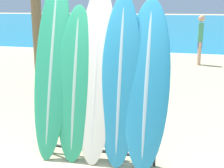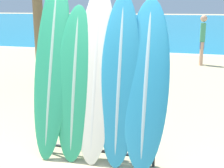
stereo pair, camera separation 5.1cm
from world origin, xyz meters
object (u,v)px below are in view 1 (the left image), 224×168
at_px(surfboard_slot_4, 147,86).
at_px(person_mid_beach, 93,60).
at_px(surfboard_slot_1, 75,84).
at_px(surfboard_slot_0, 52,68).
at_px(surfboard_slot_3, 120,82).
at_px(surfboard_slot_2, 96,76).
at_px(person_near_water, 200,38).
at_px(surfboard_rack, 97,127).

distance_m(surfboard_slot_4, person_mid_beach, 3.39).
xyz_separation_m(surfboard_slot_1, surfboard_slot_4, (0.99, 0.01, 0.04)).
xyz_separation_m(surfboard_slot_0, surfboard_slot_1, (0.37, -0.06, -0.20)).
xyz_separation_m(surfboard_slot_0, surfboard_slot_3, (1.00, -0.05, -0.13)).
xyz_separation_m(surfboard_slot_0, surfboard_slot_2, (0.66, -0.03, -0.08)).
height_order(surfboard_slot_2, person_near_water, surfboard_slot_2).
xyz_separation_m(person_near_water, person_mid_beach, (-2.41, -4.95, -0.10)).
xyz_separation_m(surfboard_slot_1, surfboard_slot_2, (0.29, 0.03, 0.12)).
xyz_separation_m(surfboard_slot_3, person_near_water, (1.05, 7.86, -0.16)).
distance_m(surfboard_slot_0, surfboard_slot_1, 0.42).
relative_size(surfboard_slot_2, person_near_water, 1.33).
distance_m(surfboard_slot_0, surfboard_slot_2, 0.66).
bearing_deg(surfboard_slot_4, surfboard_rack, -178.30).
distance_m(surfboard_slot_3, person_near_water, 7.93).
height_order(surfboard_rack, surfboard_slot_0, surfboard_slot_0).
relative_size(person_near_water, person_mid_beach, 1.11).
distance_m(surfboard_slot_1, surfboard_slot_4, 0.99).
bearing_deg(surfboard_slot_1, surfboard_slot_2, 6.20).
xyz_separation_m(surfboard_slot_1, person_near_water, (1.68, 7.87, -0.09)).
relative_size(surfboard_slot_0, person_near_water, 1.42).
xyz_separation_m(surfboard_slot_0, person_mid_beach, (-0.36, 2.86, -0.39)).
xyz_separation_m(surfboard_slot_0, person_near_water, (2.05, 7.81, -0.29)).
bearing_deg(surfboard_slot_0, surfboard_slot_4, -2.16).
distance_m(surfboard_slot_4, person_near_water, 7.89).
height_order(surfboard_slot_4, person_mid_beach, surfboard_slot_4).
relative_size(surfboard_slot_0, surfboard_slot_2, 1.07).
distance_m(surfboard_rack, person_near_water, 8.02).
distance_m(surfboard_slot_0, surfboard_slot_4, 1.37).
height_order(surfboard_slot_4, person_near_water, surfboard_slot_4).
bearing_deg(person_near_water, person_mid_beach, -30.15).
bearing_deg(surfboard_rack, person_near_water, 80.12).
height_order(surfboard_slot_2, surfboard_slot_3, surfboard_slot_2).
relative_size(surfboard_slot_4, person_near_water, 1.24).
height_order(surfboard_slot_1, person_near_water, surfboard_slot_1).
bearing_deg(surfboard_slot_2, surfboard_slot_3, -4.27).
height_order(surfboard_slot_1, person_mid_beach, surfboard_slot_1).
distance_m(surfboard_rack, person_mid_beach, 3.14).
relative_size(surfboard_slot_1, person_near_water, 1.20).
height_order(surfboard_slot_0, surfboard_slot_1, surfboard_slot_0).
distance_m(person_near_water, person_mid_beach, 5.50).
xyz_separation_m(surfboard_slot_1, surfboard_slot_3, (0.63, 0.01, 0.07)).
distance_m(surfboard_slot_1, person_near_water, 8.05).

